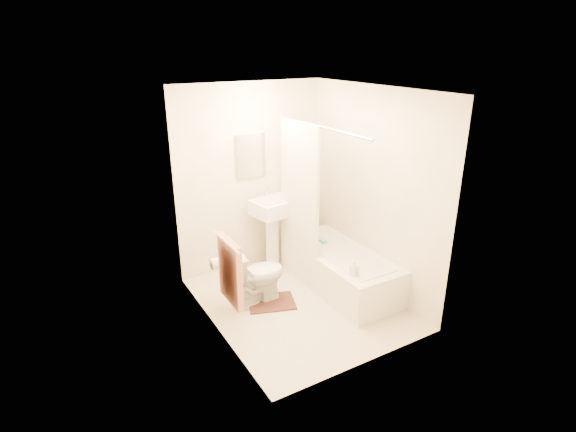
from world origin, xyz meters
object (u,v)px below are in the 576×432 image
bathtub (340,269)px  soap_bottle (354,268)px  toilet (256,275)px  sink (273,231)px  bath_mat (271,302)px

bathtub → soap_bottle: 0.67m
toilet → bathtub: size_ratio=0.42×
soap_bottle → toilet: bearing=137.9°
bathtub → soap_bottle: size_ratio=9.58×
toilet → sink: bearing=-43.9°
sink → bathtub: (0.46, -0.86, -0.29)m
bath_mat → sink: bearing=59.8°
bath_mat → soap_bottle: 1.07m
bath_mat → soap_bottle: soap_bottle is taller
toilet → sink: (0.59, 0.66, 0.18)m
toilet → soap_bottle: 1.12m
bathtub → soap_bottle: (-0.22, -0.55, 0.32)m
toilet → bath_mat: (0.13, -0.13, -0.33)m
bathtub → bath_mat: size_ratio=3.08×
toilet → soap_bottle: size_ratio=4.03×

